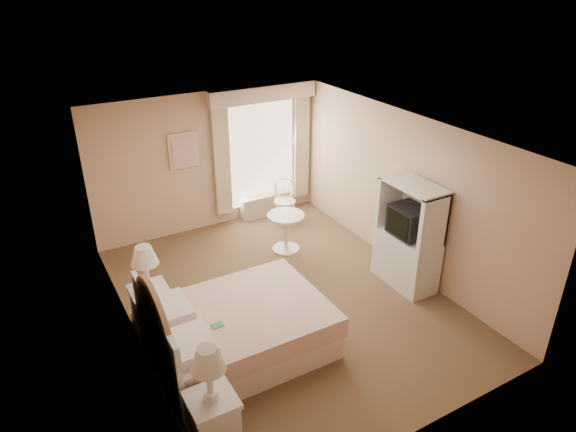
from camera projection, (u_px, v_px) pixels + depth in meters
room at (285, 223)px, 6.97m from camera, size 4.21×5.51×2.51m
window at (263, 149)px, 9.46m from camera, size 2.05×0.22×2.51m
framed_art at (183, 151)px, 8.74m from camera, size 0.52×0.04×0.62m
bed at (233, 330)px, 6.34m from camera, size 2.12×1.64×1.45m
nightstand_near at (212, 407)px, 5.13m from camera, size 0.48×0.48×1.17m
nightstand_far at (150, 296)px, 6.80m from camera, size 0.49×0.49×1.19m
round_table at (286, 226)px, 8.63m from camera, size 0.63×0.63×0.66m
cafe_chair at (285, 197)px, 9.60m from camera, size 0.53×0.53×0.84m
armoire at (408, 243)px, 7.62m from camera, size 0.50×0.99×1.65m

